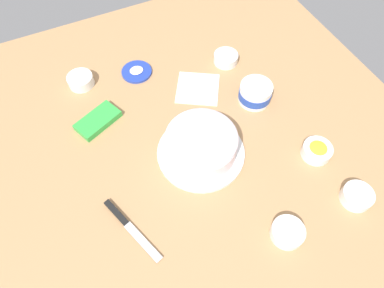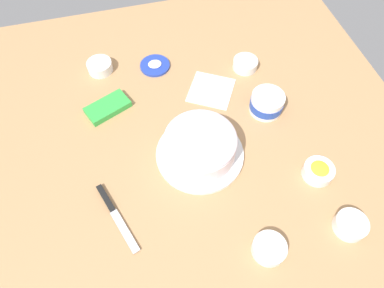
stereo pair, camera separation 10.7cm
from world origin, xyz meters
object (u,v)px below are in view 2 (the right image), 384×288
(sprinkle_bowl_orange, at_px, (269,248))
(paper_napkin, at_px, (211,90))
(sprinkle_bowl_green, at_px, (351,225))
(candy_box_lower, at_px, (108,107))
(spreading_knife, at_px, (113,211))
(frosted_cake, at_px, (200,146))
(sprinkle_bowl_yellow, at_px, (318,171))
(frosting_tub, at_px, (267,103))
(frosting_tub_lid, at_px, (155,65))
(sprinkle_bowl_pink, at_px, (245,64))
(sprinkle_bowl_rainbow, at_px, (100,66))

(sprinkle_bowl_orange, xyz_separation_m, paper_napkin, (-0.01, -0.59, -0.01))
(sprinkle_bowl_green, xyz_separation_m, candy_box_lower, (0.60, -0.60, -0.01))
(spreading_knife, xyz_separation_m, paper_napkin, (-0.40, -0.37, -0.00))
(frosted_cake, relative_size, candy_box_lower, 1.87)
(sprinkle_bowl_yellow, bearing_deg, paper_napkin, -62.03)
(frosting_tub, bearing_deg, spreading_knife, 23.23)
(sprinkle_bowl_yellow, distance_m, paper_napkin, 0.46)
(candy_box_lower, bearing_deg, frosting_tub_lid, -163.93)
(frosted_cake, xyz_separation_m, sprinkle_bowl_yellow, (-0.33, 0.16, -0.03))
(frosting_tub, height_order, candy_box_lower, frosting_tub)
(frosted_cake, relative_size, sprinkle_bowl_pink, 3.03)
(sprinkle_bowl_yellow, bearing_deg, sprinkle_bowl_rainbow, -46.04)
(spreading_knife, distance_m, sprinkle_bowl_green, 0.67)
(paper_napkin, bearing_deg, sprinkle_bowl_green, 111.34)
(sprinkle_bowl_rainbow, bearing_deg, sprinkle_bowl_yellow, 133.96)
(frosted_cake, distance_m, frosting_tub_lid, 0.43)
(spreading_knife, xyz_separation_m, candy_box_lower, (-0.03, -0.38, 0.01))
(sprinkle_bowl_pink, bearing_deg, sprinkle_bowl_yellow, 97.12)
(frosting_tub_lid, height_order, sprinkle_bowl_green, sprinkle_bowl_green)
(sprinkle_bowl_yellow, xyz_separation_m, sprinkle_bowl_rainbow, (0.59, -0.61, -0.00))
(candy_box_lower, xyz_separation_m, paper_napkin, (-0.37, 0.01, -0.01))
(spreading_knife, distance_m, paper_napkin, 0.55)
(sprinkle_bowl_yellow, distance_m, sprinkle_bowl_green, 0.18)
(frosting_tub_lid, distance_m, sprinkle_bowl_orange, 0.78)
(frosting_tub, xyz_separation_m, sprinkle_bowl_pink, (0.00, -0.21, -0.02))
(sprinkle_bowl_orange, bearing_deg, frosting_tub_lid, -78.16)
(sprinkle_bowl_orange, bearing_deg, candy_box_lower, -59.09)
(frosted_cake, xyz_separation_m, sprinkle_bowl_pink, (-0.27, -0.33, -0.03))
(frosting_tub, bearing_deg, sprinkle_bowl_rainbow, -32.25)
(sprinkle_bowl_orange, xyz_separation_m, candy_box_lower, (0.36, -0.60, -0.01))
(sprinkle_bowl_yellow, bearing_deg, sprinkle_bowl_green, 93.79)
(sprinkle_bowl_rainbow, bearing_deg, frosting_tub, 147.75)
(sprinkle_bowl_yellow, bearing_deg, frosting_tub_lid, -56.11)
(frosting_tub, height_order, sprinkle_bowl_pink, frosting_tub)
(sprinkle_bowl_yellow, height_order, sprinkle_bowl_rainbow, sprinkle_bowl_yellow)
(frosting_tub, height_order, sprinkle_bowl_orange, frosting_tub)
(sprinkle_bowl_yellow, height_order, sprinkle_bowl_pink, sprinkle_bowl_yellow)
(spreading_knife, height_order, sprinkle_bowl_yellow, sprinkle_bowl_yellow)
(sprinkle_bowl_green, bearing_deg, sprinkle_bowl_pink, -83.77)
(frosted_cake, distance_m, sprinkle_bowl_rainbow, 0.53)
(spreading_knife, distance_m, sprinkle_bowl_yellow, 0.62)
(frosting_tub_lid, xyz_separation_m, sprinkle_bowl_rainbow, (0.20, -0.03, 0.02))
(frosting_tub, bearing_deg, frosted_cake, 24.03)
(sprinkle_bowl_yellow, bearing_deg, frosted_cake, -25.63)
(frosting_tub, xyz_separation_m, sprinkle_bowl_yellow, (-0.06, 0.28, -0.01))
(sprinkle_bowl_green, xyz_separation_m, paper_napkin, (0.23, -0.59, -0.02))
(frosting_tub_lid, xyz_separation_m, sprinkle_bowl_green, (-0.40, 0.76, 0.01))
(frosting_tub, relative_size, sprinkle_bowl_yellow, 1.23)
(frosted_cake, height_order, paper_napkin, frosted_cake)
(sprinkle_bowl_orange, bearing_deg, frosting_tub, -110.39)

